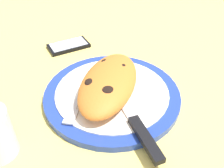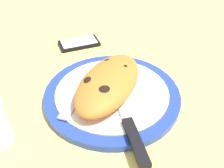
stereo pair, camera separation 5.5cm
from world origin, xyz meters
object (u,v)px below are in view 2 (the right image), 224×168
object	(u,v)px
plate	(112,94)
calzone	(108,83)
smartphone	(79,43)
fork	(77,97)
knife	(130,129)

from	to	relation	value
plate	calzone	bearing A→B (deg)	-50.41
plate	smartphone	xyz separation A→B (cm)	(-19.50, -16.51, -0.33)
calzone	fork	world-z (taller)	calzone
knife	smartphone	bearing A→B (deg)	-141.64
fork	knife	bearing A→B (deg)	67.61
fork	plate	bearing A→B (deg)	123.91
smartphone	knife	bearing A→B (deg)	38.36
fork	smartphone	world-z (taller)	fork
fork	calzone	bearing A→B (deg)	123.23
plate	calzone	world-z (taller)	calzone
knife	smartphone	world-z (taller)	knife
plate	fork	size ratio (longest dim) A/B	1.75
plate	smartphone	size ratio (longest dim) A/B	2.35
calzone	knife	size ratio (longest dim) A/B	1.08
plate	knife	distance (cm)	12.01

